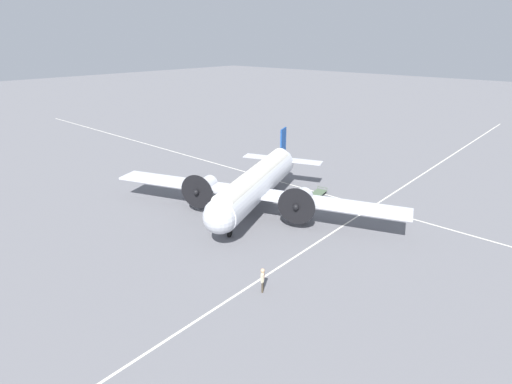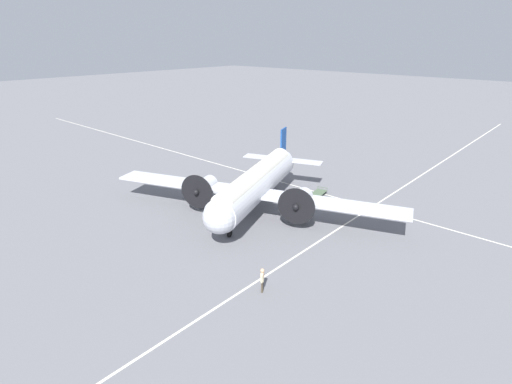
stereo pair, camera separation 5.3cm
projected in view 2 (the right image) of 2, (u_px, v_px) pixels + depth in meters
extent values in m
plane|color=slate|center=(256.00, 210.00, 37.12)|extent=(300.00, 300.00, 0.00)
cube|color=silver|center=(303.00, 188.00, 42.44)|extent=(120.00, 0.16, 0.01)
cube|color=silver|center=(328.00, 235.00, 32.29)|extent=(0.16, 120.00, 0.01)
cylinder|color=silver|center=(256.00, 185.00, 36.23)|extent=(7.73, 14.99, 2.72)
cylinder|color=silver|center=(256.00, 177.00, 35.96)|extent=(6.71, 14.02, 1.90)
sphere|color=silver|center=(220.00, 217.00, 29.72)|extent=(2.58, 2.58, 2.58)
cylinder|color=silver|center=(281.00, 161.00, 42.69)|extent=(2.41, 3.26, 1.50)
cube|color=#194799|center=(283.00, 143.00, 42.48)|extent=(0.70, 1.59, 3.13)
cube|color=silver|center=(282.00, 159.00, 42.96)|extent=(8.60, 4.35, 0.10)
cube|color=silver|center=(252.00, 192.00, 35.40)|extent=(26.13, 11.55, 0.20)
cylinder|color=silver|center=(301.00, 200.00, 33.62)|extent=(2.29, 2.92, 1.50)
cylinder|color=black|center=(296.00, 206.00, 32.40)|extent=(2.96, 1.12, 3.14)
sphere|color=black|center=(296.00, 207.00, 32.29)|extent=(0.52, 0.52, 0.52)
cylinder|color=silver|center=(204.00, 187.00, 36.72)|extent=(2.29, 2.92, 1.50)
cylinder|color=black|center=(197.00, 192.00, 35.50)|extent=(2.96, 1.12, 3.14)
sphere|color=black|center=(196.00, 192.00, 35.39)|extent=(0.52, 0.52, 0.52)
cylinder|color=#4C4C51|center=(301.00, 211.00, 34.24)|extent=(0.18, 0.18, 0.99)
cylinder|color=black|center=(301.00, 216.00, 34.42)|extent=(0.66, 1.14, 1.10)
cylinder|color=#4C4C51|center=(206.00, 197.00, 37.34)|extent=(0.18, 0.18, 0.99)
cylinder|color=black|center=(206.00, 202.00, 37.52)|extent=(0.66, 1.14, 1.10)
cylinder|color=#4C4C51|center=(229.00, 228.00, 31.75)|extent=(0.14, 0.14, 0.89)
cylinder|color=black|center=(230.00, 233.00, 31.91)|extent=(0.41, 0.72, 0.70)
cylinder|color=#473D2D|center=(263.00, 285.00, 25.09)|extent=(0.12, 0.12, 0.80)
cylinder|color=#473D2D|center=(262.00, 287.00, 24.88)|extent=(0.12, 0.12, 0.80)
cube|color=beige|center=(262.00, 277.00, 24.74)|extent=(0.35, 0.42, 0.60)
sphere|color=tan|center=(262.00, 271.00, 24.58)|extent=(0.27, 0.27, 0.27)
cylinder|color=beige|center=(263.00, 275.00, 24.97)|extent=(0.09, 0.09, 0.57)
cylinder|color=beige|center=(262.00, 279.00, 24.53)|extent=(0.09, 0.09, 0.57)
cube|color=maroon|center=(264.00, 276.00, 24.70)|extent=(0.03, 0.05, 0.38)
cube|color=brown|center=(306.00, 192.00, 40.71)|extent=(0.43, 0.16, 0.43)
cube|color=#4A3520|center=(306.00, 190.00, 40.62)|extent=(0.16, 0.11, 0.02)
cube|color=#4C6047|center=(318.00, 193.00, 40.31)|extent=(1.49, 2.47, 0.04)
cube|color=#4C6047|center=(323.00, 187.00, 41.12)|extent=(1.08, 0.24, 0.04)
cylinder|color=#4C6047|center=(327.00, 189.00, 40.91)|extent=(0.04, 0.04, 0.22)
cylinder|color=#4C6047|center=(318.00, 188.00, 41.41)|extent=(0.04, 0.04, 0.22)
cylinder|color=black|center=(319.00, 198.00, 39.45)|extent=(0.11, 0.29, 0.28)
cylinder|color=black|center=(311.00, 196.00, 39.87)|extent=(0.11, 0.29, 0.28)
cylinder|color=black|center=(325.00, 193.00, 40.86)|extent=(0.11, 0.29, 0.28)
cylinder|color=black|center=(317.00, 191.00, 41.28)|extent=(0.11, 0.29, 0.28)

